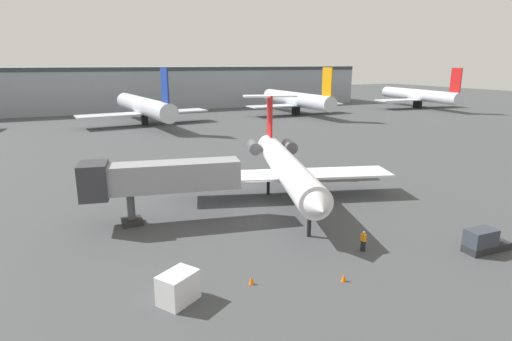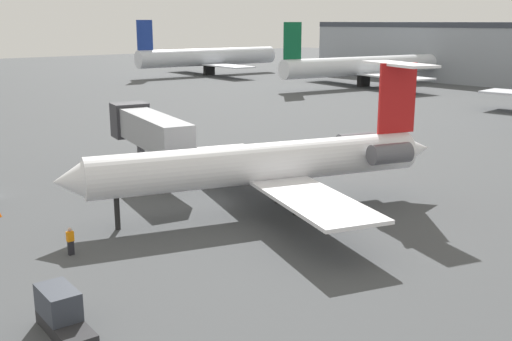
% 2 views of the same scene
% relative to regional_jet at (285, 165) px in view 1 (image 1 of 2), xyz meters
% --- Properties ---
extents(ground_plane, '(400.00, 400.00, 0.10)m').
position_rel_regional_jet_xyz_m(ground_plane, '(-3.66, -0.37, -3.73)').
color(ground_plane, '#424447').
extents(regional_jet, '(24.03, 28.14, 10.40)m').
position_rel_regional_jet_xyz_m(regional_jet, '(0.00, 0.00, 0.00)').
color(regional_jet, white).
rests_on(regional_jet, ground_plane).
extents(jet_bridge, '(14.48, 5.60, 5.96)m').
position_rel_regional_jet_xyz_m(jet_bridge, '(-14.76, -1.73, 0.59)').
color(jet_bridge, gray).
rests_on(jet_bridge, ground_plane).
extents(ground_crew_marshaller, '(0.28, 0.41, 1.69)m').
position_rel_regional_jet_xyz_m(ground_crew_marshaller, '(-0.95, -14.85, -2.82)').
color(ground_crew_marshaller, black).
rests_on(ground_crew_marshaller, ground_plane).
extents(baggage_tug_lead, '(4.05, 1.56, 1.90)m').
position_rel_regional_jet_xyz_m(baggage_tug_lead, '(7.56, -18.89, -2.84)').
color(baggage_tug_lead, '#262628').
rests_on(baggage_tug_lead, ground_plane).
extents(cargo_container_uld, '(2.89, 2.68, 1.94)m').
position_rel_regional_jet_xyz_m(cargo_container_uld, '(-16.06, -15.87, -2.71)').
color(cargo_container_uld, silver).
rests_on(cargo_container_uld, ground_plane).
extents(traffic_cone_near, '(0.36, 0.36, 0.55)m').
position_rel_regional_jet_xyz_m(traffic_cone_near, '(-11.08, -15.86, -3.40)').
color(traffic_cone_near, orange).
rests_on(traffic_cone_near, ground_plane).
extents(traffic_cone_mid, '(0.36, 0.36, 0.55)m').
position_rel_regional_jet_xyz_m(traffic_cone_mid, '(-5.19, -18.13, -3.40)').
color(traffic_cone_mid, orange).
rests_on(traffic_cone_mid, ground_plane).
extents(terminal_building, '(162.77, 20.50, 13.25)m').
position_rel_regional_jet_xyz_m(terminal_building, '(-3.66, 100.92, 2.97)').
color(terminal_building, '#8C939E').
rests_on(terminal_building, ground_plane).
extents(parked_airliner_centre, '(31.12, 36.74, 13.55)m').
position_rel_regional_jet_xyz_m(parked_airliner_centre, '(-3.86, 63.02, 0.70)').
color(parked_airliner_centre, silver).
rests_on(parked_airliner_centre, ground_plane).
extents(parked_airliner_east_mid, '(28.73, 34.18, 13.39)m').
position_rel_regional_jet_xyz_m(parked_airliner_east_mid, '(39.31, 65.24, 0.62)').
color(parked_airliner_east_mid, silver).
rests_on(parked_airliner_east_mid, ground_plane).
extents(parked_airliner_east_end, '(29.79, 35.08, 13.08)m').
position_rel_regional_jet_xyz_m(parked_airliner_east_end, '(85.06, 64.45, 0.46)').
color(parked_airliner_east_end, silver).
rests_on(parked_airliner_east_end, ground_plane).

